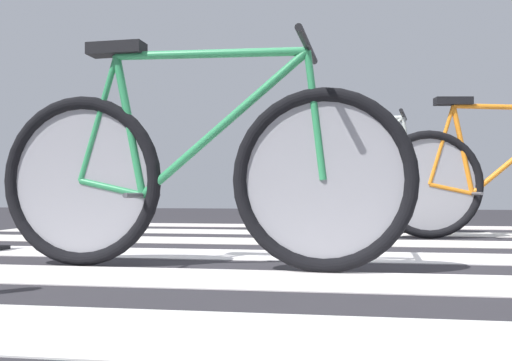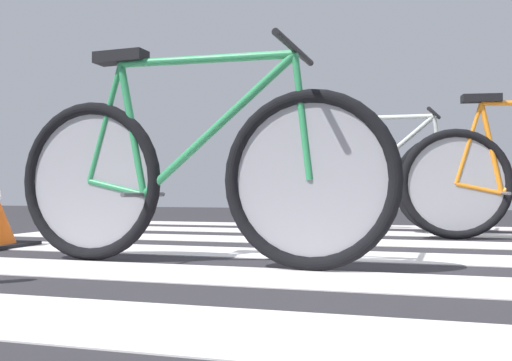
# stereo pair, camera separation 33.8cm
# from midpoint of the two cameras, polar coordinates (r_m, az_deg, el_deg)

# --- Properties ---
(ground) EXTENTS (18.00, 14.00, 0.02)m
(ground) POSITION_cam_midpoint_polar(r_m,az_deg,el_deg) (2.86, 13.82, -7.53)
(ground) COLOR #2B292E
(crosswalk_markings) EXTENTS (5.44, 4.24, 0.00)m
(crosswalk_markings) POSITION_cam_midpoint_polar(r_m,az_deg,el_deg) (3.13, 13.61, -6.75)
(crosswalk_markings) COLOR silver
(crosswalk_markings) RESTS_ON ground
(bicycle_1_of_3) EXTENTS (1.74, 0.52, 0.93)m
(bicycle_1_of_3) POSITION_cam_midpoint_polar(r_m,az_deg,el_deg) (2.34, -2.75, 0.69)
(bicycle_1_of_3) COLOR black
(bicycle_1_of_3) RESTS_ON ground
(bicycle_3_of_3) EXTENTS (1.72, 0.54, 0.93)m
(bicycle_3_of_3) POSITION_cam_midpoint_polar(r_m,az_deg,el_deg) (4.37, 13.89, -0.07)
(bicycle_3_of_3) COLOR black
(bicycle_3_of_3) RESTS_ON ground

